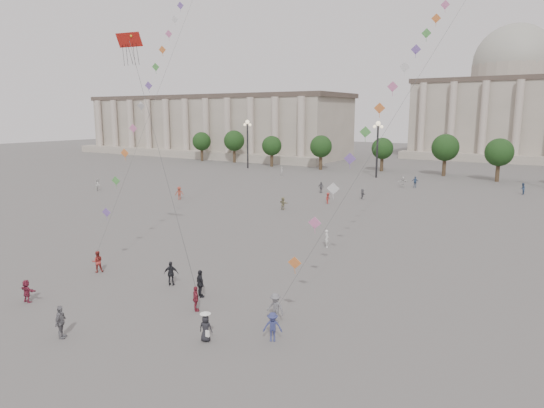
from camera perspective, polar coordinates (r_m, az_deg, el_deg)
The scene contains 27 objects.
ground at distance 27.92m, azimuth -10.94°, elevation -15.23°, with size 360.00×360.00×0.00m, color #4F4C4A.
hall_west at distance 145.28m, azimuth -7.15°, elevation 9.10°, with size 84.00×26.22×17.20m.
hall_central at distance 148.31m, azimuth 26.19°, elevation 10.39°, with size 48.30×34.30×35.50m.
tree_row at distance 97.85m, azimuth 22.24°, elevation 5.92°, with size 137.12×5.12×8.00m.
lamp_post_far_west at distance 108.10m, azimuth -2.90°, elevation 8.10°, with size 2.00×0.90×10.65m.
lamp_post_mid_west at distance 93.97m, azimuth 12.32°, elevation 7.50°, with size 2.00×0.90×10.65m.
person_crowd_0 at distance 83.44m, azimuth 16.47°, elevation 2.50°, with size 1.07×0.45×1.83m, color #37527B.
person_crowd_1 at distance 81.57m, azimuth -19.78°, elevation 2.15°, with size 0.92×0.72×1.90m, color silver.
person_crowd_2 at distance 70.13m, azimuth -10.85°, elevation 1.28°, with size 1.20×0.69×1.85m, color #9B3C2A.
person_crowd_4 at distance 83.24m, azimuth 15.10°, elevation 2.52°, with size 1.63×0.52×1.76m, color silver.
person_crowd_6 at distance 28.96m, azimuth 0.39°, elevation -12.11°, with size 1.15×0.66×1.78m, color slate.
person_crowd_10 at distance 93.68m, azimuth 1.18°, elevation 3.81°, with size 0.71×0.46×1.94m, color #B0B1AC.
person_crowd_12 at distance 70.32m, azimuth 10.60°, elevation 1.17°, with size 1.39×0.44×1.50m, color slate.
person_crowd_13 at distance 44.62m, azimuth 6.48°, elevation -4.06°, with size 0.60×0.39×1.64m, color silver.
person_crowd_16 at distance 75.20m, azimuth 5.78°, elevation 1.98°, with size 0.99×0.41×1.69m, color #5B5A5F.
person_crowd_17 at distance 66.04m, azimuth 6.60°, elevation 0.69°, with size 0.99×0.57×1.53m, color #9E302B.
person_crowd_18 at distance 61.60m, azimuth 1.31°, elevation 0.09°, with size 1.52×0.48×1.64m, color #969068.
person_crowd_21 at distance 82.43m, azimuth 27.40°, elevation 1.61°, with size 0.84×0.65×1.72m, color navy.
tourist_0 at distance 30.86m, azimuth -8.95°, elevation -10.95°, with size 0.94×0.39×1.60m, color maroon.
tourist_1 at distance 32.97m, azimuth -8.43°, elevation -9.26°, with size 1.10×0.46×1.87m, color black.
tourist_2 at distance 35.62m, azimuth -26.90°, elevation -9.12°, with size 1.40×0.44×1.51m, color maroon.
tourist_3 at distance 29.41m, azimuth -23.62°, elevation -12.61°, with size 1.08×0.45×1.85m, color slate.
tourist_4 at distance 35.50m, azimuth -11.78°, elevation -8.01°, with size 1.03×0.43×1.75m, color black.
kite_flyer_0 at distance 39.91m, azimuth -19.85°, elevation -6.39°, with size 0.81×0.63×1.68m, color maroon.
kite_flyer_1 at distance 26.79m, azimuth 0.07°, elevation -14.25°, with size 1.05×0.60×1.63m, color navy.
hat_person at distance 27.01m, azimuth -7.81°, elevation -14.16°, with size 0.83×0.68×1.69m.
dragon_kite at distance 40.56m, azimuth -16.31°, elevation 16.88°, with size 6.62×3.20×20.20m.
Camera 1 is at (17.56, -18.03, 12.08)m, focal length 32.00 mm.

